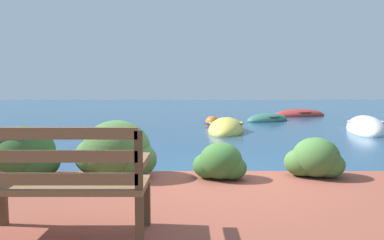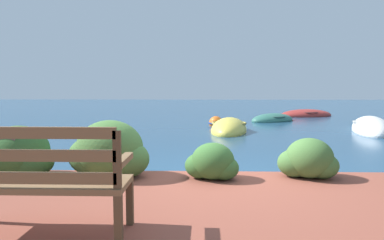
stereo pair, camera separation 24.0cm
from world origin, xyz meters
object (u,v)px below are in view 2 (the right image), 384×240
Objects in this scene: rowboat_nearest at (229,130)px; rowboat_mid at (371,129)px; rowboat_far at (273,120)px; park_bench at (44,179)px; mooring_buoy at (216,123)px; rowboat_outer at (306,115)px.

rowboat_mid is at bearing -78.15° from rowboat_nearest.
rowboat_far is at bearing -20.94° from rowboat_nearest.
park_bench reaches higher than mooring_buoy.
rowboat_nearest is at bearing -140.02° from rowboat_outer.
park_bench reaches higher than rowboat_mid.
rowboat_mid is (6.94, 8.82, -0.63)m from park_bench.
rowboat_far is (-2.54, 3.55, -0.02)m from rowboat_mid.
mooring_buoy is at bearing -152.23° from rowboat_outer.
rowboat_nearest is at bearing -153.08° from rowboat_far.
rowboat_outer is 6.62m from mooring_buoy.
mooring_buoy is (-4.83, -4.52, 0.04)m from rowboat_outer.
rowboat_outer is at bearing 43.12° from mooring_buoy.
rowboat_mid is at bearing -102.80° from rowboat_outer.
rowboat_nearest is 1.18× the size of rowboat_far.
rowboat_mid is 5.40m from mooring_buoy.
rowboat_mid is 4.37m from rowboat_far.
rowboat_mid is 1.13× the size of rowboat_outer.
rowboat_outer is at bearing 21.23° from rowboat_mid.
rowboat_outer is (4.47, 6.46, -0.01)m from rowboat_nearest.
mooring_buoy is at bearing 20.09° from rowboat_nearest.
rowboat_outer is (2.26, 2.73, 0.00)m from rowboat_far.
rowboat_nearest is at bearing -79.57° from mooring_buoy.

